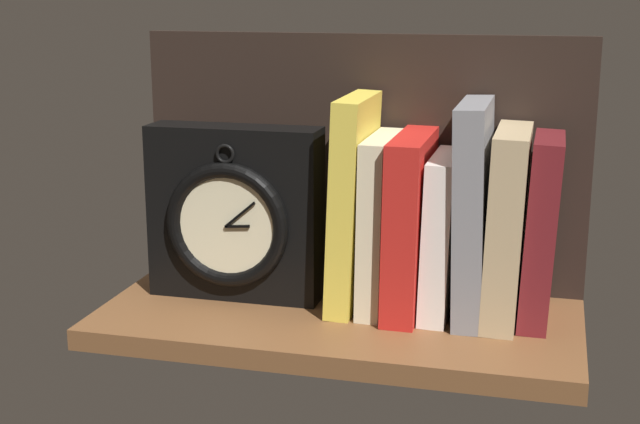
% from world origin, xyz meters
% --- Properties ---
extents(ground_plane, '(0.58, 0.27, 0.03)m').
position_xyz_m(ground_plane, '(0.00, 0.00, -0.01)').
color(ground_plane, brown).
extents(back_panel, '(0.58, 0.01, 0.33)m').
position_xyz_m(back_panel, '(0.00, 0.13, 0.16)').
color(back_panel, black).
rests_on(back_panel, ground_plane).
extents(book_yellow_seinlanguage, '(0.04, 0.14, 0.26)m').
position_xyz_m(book_yellow_seinlanguage, '(0.01, 0.04, 0.13)').
color(book_yellow_seinlanguage, gold).
rests_on(book_yellow_seinlanguage, ground_plane).
extents(book_cream_twain, '(0.03, 0.14, 0.21)m').
position_xyz_m(book_cream_twain, '(0.04, 0.04, 0.11)').
color(book_cream_twain, beige).
rests_on(book_cream_twain, ground_plane).
extents(book_red_requiem, '(0.04, 0.17, 0.22)m').
position_xyz_m(book_red_requiem, '(0.08, 0.04, 0.11)').
color(book_red_requiem, red).
rests_on(book_red_requiem, ground_plane).
extents(book_white_catcher, '(0.04, 0.14, 0.19)m').
position_xyz_m(book_white_catcher, '(0.12, 0.04, 0.10)').
color(book_white_catcher, silver).
rests_on(book_white_catcher, ground_plane).
extents(book_gray_chess, '(0.04, 0.15, 0.26)m').
position_xyz_m(book_gray_chess, '(0.15, 0.04, 0.13)').
color(book_gray_chess, gray).
rests_on(book_gray_chess, ground_plane).
extents(book_tan_shortstories, '(0.04, 0.15, 0.23)m').
position_xyz_m(book_tan_shortstories, '(0.19, 0.04, 0.11)').
color(book_tan_shortstories, tan).
rests_on(book_tan_shortstories, ground_plane).
extents(book_maroon_dawkins, '(0.04, 0.13, 0.22)m').
position_xyz_m(book_maroon_dawkins, '(0.23, 0.04, 0.11)').
color(book_maroon_dawkins, maroon).
rests_on(book_maroon_dawkins, ground_plane).
extents(framed_clock, '(0.22, 0.07, 0.22)m').
position_xyz_m(framed_clock, '(-0.14, 0.03, 0.11)').
color(framed_clock, black).
rests_on(framed_clock, ground_plane).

